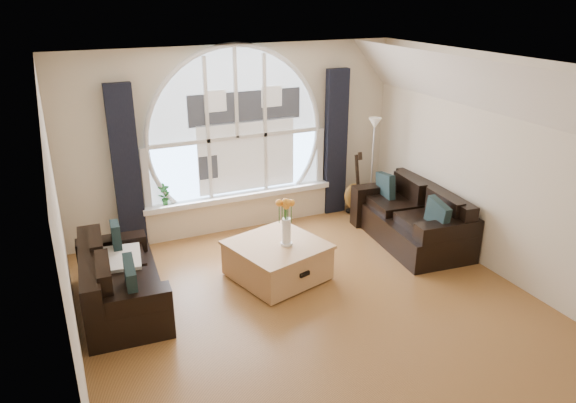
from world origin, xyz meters
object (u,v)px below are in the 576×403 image
object	(u,v)px
coffee_chest	(277,259)
vase_flowers	(286,216)
floor_lamp	(372,169)
potted_plant	(164,194)
guitar	(355,183)
sofa_right	(411,216)
sofa_left	(121,276)

from	to	relation	value
coffee_chest	vase_flowers	distance (m)	0.62
floor_lamp	potted_plant	world-z (taller)	floor_lamp
vase_flowers	guitar	distance (m)	2.41
sofa_right	vase_flowers	world-z (taller)	vase_flowers
vase_flowers	potted_plant	bearing A→B (deg)	122.76
sofa_left	sofa_right	size ratio (longest dim) A/B	0.92
sofa_right	potted_plant	size ratio (longest dim) A/B	5.70
vase_flowers	floor_lamp	bearing A→B (deg)	32.25
sofa_left	coffee_chest	xyz separation A→B (m)	(1.88, -0.09, -0.14)
sofa_right	vase_flowers	distance (m)	2.11
guitar	floor_lamp	bearing A→B (deg)	-48.92
coffee_chest	guitar	world-z (taller)	guitar
vase_flowers	floor_lamp	world-z (taller)	floor_lamp
floor_lamp	guitar	xyz separation A→B (m)	(-0.17, 0.20, -0.27)
sofa_left	potted_plant	world-z (taller)	potted_plant
floor_lamp	potted_plant	distance (m)	3.18
guitar	sofa_right	bearing A→B (deg)	-80.62
sofa_left	vase_flowers	size ratio (longest dim) A/B	2.36
floor_lamp	vase_flowers	bearing A→B (deg)	-147.75
guitar	potted_plant	bearing A→B (deg)	176.17
guitar	sofa_left	bearing A→B (deg)	-160.28
coffee_chest	vase_flowers	bearing A→B (deg)	-58.12
coffee_chest	vase_flowers	size ratio (longest dim) A/B	1.49
sofa_right	guitar	distance (m)	1.26
sofa_right	guitar	world-z (taller)	guitar
sofa_left	vase_flowers	xyz separation A→B (m)	(1.97, -0.18, 0.46)
guitar	potted_plant	distance (m)	2.99
sofa_right	guitar	size ratio (longest dim) A/B	1.70
sofa_left	coffee_chest	distance (m)	1.88
guitar	potted_plant	world-z (taller)	guitar
sofa_right	coffee_chest	distance (m)	2.15
sofa_left	guitar	xyz separation A→B (m)	(3.83, 1.31, 0.13)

